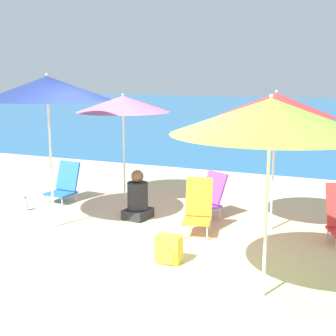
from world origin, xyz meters
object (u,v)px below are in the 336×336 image
at_px(beach_chair_blue, 64,184).
at_px(water_bottle, 26,205).
at_px(beach_umbrella_lime, 271,117).
at_px(beach_chair_orange, 198,207).
at_px(backpack_yellow, 169,249).
at_px(beach_umbrella_pink, 123,104).
at_px(beach_umbrella_navy, 47,88).
at_px(beach_chair_purple, 209,196).
at_px(beach_umbrella_red, 276,105).
at_px(person_seated_near, 138,199).

height_order(beach_chair_blue, water_bottle, beach_chair_blue).
relative_size(beach_umbrella_lime, beach_chair_blue, 2.94).
distance_m(beach_chair_orange, backpack_yellow, 1.25).
relative_size(beach_umbrella_pink, backpack_yellow, 5.63).
relative_size(beach_umbrella_pink, beach_chair_orange, 2.43).
relative_size(beach_umbrella_navy, beach_umbrella_pink, 1.18).
bearing_deg(beach_umbrella_navy, beach_chair_purple, 33.71).
bearing_deg(backpack_yellow, water_bottle, 160.21).
bearing_deg(beach_umbrella_navy, beach_umbrella_red, 20.74).
bearing_deg(beach_chair_orange, beach_umbrella_lime, -63.95).
bearing_deg(backpack_yellow, beach_umbrella_pink, 128.63).
distance_m(beach_umbrella_red, beach_chair_orange, 1.92).
relative_size(beach_umbrella_red, beach_chair_orange, 2.57).
bearing_deg(beach_umbrella_red, water_bottle, -171.07).
bearing_deg(beach_umbrella_navy, water_bottle, 151.35).
bearing_deg(water_bottle, beach_umbrella_red, 8.93).
bearing_deg(backpack_yellow, beach_chair_purple, 93.29).
bearing_deg(backpack_yellow, beach_chair_blue, 146.27).
bearing_deg(beach_umbrella_navy, beach_umbrella_lime, -16.95).
distance_m(beach_umbrella_red, backpack_yellow, 2.71).
bearing_deg(backpack_yellow, beach_umbrella_red, 62.42).
height_order(beach_umbrella_navy, backpack_yellow, beach_umbrella_navy).
height_order(beach_umbrella_navy, beach_umbrella_red, beach_umbrella_navy).
bearing_deg(beach_umbrella_lime, beach_umbrella_pink, 138.39).
relative_size(beach_umbrella_navy, water_bottle, 9.79).
height_order(beach_umbrella_lime, beach_chair_orange, beach_umbrella_lime).
relative_size(beach_chair_blue, backpack_yellow, 2.05).
height_order(beach_umbrella_navy, beach_umbrella_lime, beach_umbrella_navy).
height_order(beach_umbrella_navy, beach_chair_purple, beach_umbrella_navy).
bearing_deg(beach_chair_blue, beach_umbrella_red, 2.79).
bearing_deg(person_seated_near, beach_umbrella_lime, -31.35).
distance_m(beach_umbrella_lime, beach_chair_purple, 3.28).
distance_m(beach_chair_purple, beach_chair_orange, 0.81).
bearing_deg(water_bottle, beach_umbrella_lime, -19.71).
relative_size(beach_umbrella_red, beach_chair_blue, 2.89).
xyz_separation_m(beach_chair_blue, backpack_yellow, (3.00, -2.00, -0.15)).
xyz_separation_m(beach_chair_purple, water_bottle, (-3.13, -0.87, -0.28)).
xyz_separation_m(beach_umbrella_red, water_bottle, (-4.20, -0.66, -1.84)).
height_order(beach_umbrella_pink, water_bottle, beach_umbrella_pink).
height_order(beach_chair_orange, water_bottle, beach_chair_orange).
height_order(beach_umbrella_lime, beach_chair_blue, beach_umbrella_lime).
bearing_deg(beach_umbrella_navy, beach_umbrella_pink, 80.01).
distance_m(beach_umbrella_navy, beach_umbrella_red, 3.42).
relative_size(person_seated_near, backpack_yellow, 2.29).
xyz_separation_m(beach_chair_orange, water_bottle, (-3.21, -0.06, -0.31)).
distance_m(beach_chair_purple, backpack_yellow, 2.05).
bearing_deg(beach_chair_orange, beach_chair_purple, 83.49).
relative_size(beach_umbrella_red, person_seated_near, 2.59).
bearing_deg(beach_umbrella_lime, beach_umbrella_red, 98.78).
xyz_separation_m(beach_chair_purple, backpack_yellow, (0.12, -2.03, -0.20)).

